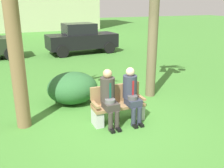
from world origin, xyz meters
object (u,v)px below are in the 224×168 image
object	(u,v)px
seated_man_left	(109,95)
parked_car_far	(81,38)
park_bench	(118,106)
seated_man_right	(131,92)
shrub_near_bench	(73,88)

from	to	relation	value
seated_man_left	parked_car_far	world-z (taller)	parked_car_far
park_bench	parked_car_far	size ratio (longest dim) A/B	0.32
seated_man_right	shrub_near_bench	size ratio (longest dim) A/B	0.93
seated_man_left	parked_car_far	xyz separation A→B (m)	(1.90, 8.83, 0.09)
park_bench	parked_car_far	bearing A→B (deg)	79.42
seated_man_left	seated_man_right	world-z (taller)	seated_man_left
park_bench	seated_man_left	world-z (taller)	seated_man_left
park_bench	seated_man_left	bearing A→B (deg)	-156.74
seated_man_right	shrub_near_bench	world-z (taller)	seated_man_right
seated_man_left	parked_car_far	size ratio (longest dim) A/B	0.34
park_bench	seated_man_right	size ratio (longest dim) A/B	0.96
park_bench	seated_man_right	distance (m)	0.48
seated_man_right	seated_man_left	bearing A→B (deg)	179.85
seated_man_right	shrub_near_bench	bearing A→B (deg)	120.92
parked_car_far	seated_man_right	bearing A→B (deg)	-98.48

